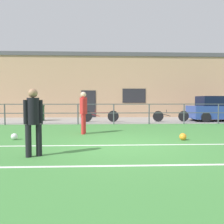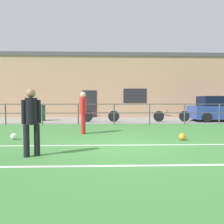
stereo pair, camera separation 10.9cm
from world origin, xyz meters
TOP-DOWN VIEW (x-y plane):
  - ground at (0.00, 0.00)m, footprint 60.00×44.00m
  - field_line_touchline at (0.00, 0.03)m, footprint 36.00×0.11m
  - field_line_hash at (0.00, -2.14)m, footprint 36.00×0.11m
  - pavement_strip at (0.00, 8.50)m, footprint 48.00×5.00m
  - perimeter_fence at (0.00, 6.00)m, footprint 36.07×0.07m
  - clubhouse_facade at (-0.00, 12.20)m, footprint 28.00×2.56m
  - player_goalkeeper at (-2.30, -1.26)m, footprint 0.41×0.29m
  - player_striker at (-1.40, 2.42)m, footprint 0.30×0.46m
  - soccer_ball_match at (-3.66, 1.13)m, footprint 0.22×0.22m
  - soccer_ball_spare at (2.08, 0.79)m, footprint 0.24×0.24m
  - parked_car_red at (6.87, 7.56)m, footprint 3.88×1.84m
  - bicycle_parked_0 at (3.61, 7.20)m, footprint 2.26×0.04m
  - bicycle_parked_1 at (-0.79, 7.20)m, footprint 2.32×0.04m
  - trash_bin_0 at (-4.76, 8.17)m, footprint 0.67×0.57m

SIDE VIEW (x-z plane):
  - ground at x=0.00m, z-range -0.04..0.00m
  - field_line_touchline at x=0.00m, z-range 0.00..0.00m
  - field_line_hash at x=0.00m, z-range 0.00..0.00m
  - pavement_strip at x=0.00m, z-range 0.00..0.02m
  - soccer_ball_match at x=-3.66m, z-range 0.00..0.22m
  - soccer_ball_spare at x=2.08m, z-range 0.00..0.24m
  - bicycle_parked_0 at x=3.61m, z-range -0.01..0.74m
  - bicycle_parked_1 at x=-0.79m, z-range -0.01..0.77m
  - trash_bin_0 at x=-4.76m, z-range 0.02..1.04m
  - perimeter_fence at x=0.00m, z-range 0.17..1.32m
  - parked_car_red at x=6.87m, z-range -0.02..1.56m
  - player_goalkeeper at x=-2.30m, z-range 0.11..1.74m
  - player_striker at x=-1.40m, z-range 0.11..1.80m
  - clubhouse_facade at x=0.00m, z-range 0.01..5.05m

